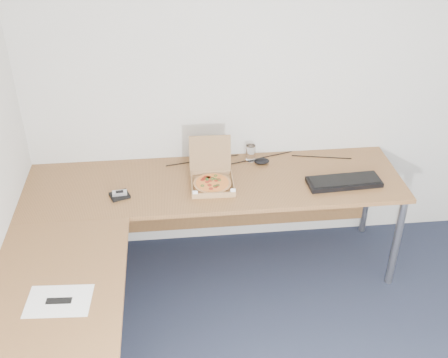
{
  "coord_description": "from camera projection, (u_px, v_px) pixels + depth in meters",
  "views": [
    {
      "loc": [
        -0.76,
        -1.68,
        2.7
      ],
      "look_at": [
        -0.45,
        1.28,
        0.82
      ],
      "focal_mm": 44.36,
      "sensor_mm": 36.0,
      "label": 1
    }
  ],
  "objects": [
    {
      "name": "cable_bundle",
      "position": [
        255.0,
        159.0,
        3.91
      ],
      "size": [
        0.63,
        0.13,
        0.01
      ],
      "primitive_type": null,
      "rotation": [
        0.0,
        0.0,
        0.14
      ],
      "color": "black",
      "rests_on": "desk"
    },
    {
      "name": "keyboard",
      "position": [
        344.0,
        182.0,
        3.63
      ],
      "size": [
        0.49,
        0.2,
        0.03
      ],
      "primitive_type": "cube",
      "rotation": [
        0.0,
        0.0,
        0.06
      ],
      "color": "black",
      "rests_on": "desk"
    },
    {
      "name": "room_shell",
      "position": [
        366.0,
        250.0,
        2.26
      ],
      "size": [
        3.5,
        3.5,
        2.5
      ],
      "primitive_type": null,
      "color": "beige",
      "rests_on": "ground"
    },
    {
      "name": "wallet",
      "position": [
        120.0,
        195.0,
        3.51
      ],
      "size": [
        0.14,
        0.13,
        0.02
      ],
      "primitive_type": "cube",
      "rotation": [
        0.0,
        0.0,
        0.36
      ],
      "color": "black",
      "rests_on": "desk"
    },
    {
      "name": "desk",
      "position": [
        167.0,
        227.0,
        3.3
      ],
      "size": [
        2.5,
        2.2,
        0.73
      ],
      "color": "brown",
      "rests_on": "ground"
    },
    {
      "name": "paper_sheet",
      "position": [
        59.0,
        301.0,
        2.73
      ],
      "size": [
        0.33,
        0.24,
        0.0
      ],
      "primitive_type": "cube",
      "rotation": [
        0.0,
        0.0,
        -0.06
      ],
      "color": "white",
      "rests_on": "desk"
    },
    {
      "name": "drinking_glass",
      "position": [
        251.0,
        153.0,
        3.87
      ],
      "size": [
        0.07,
        0.07,
        0.12
      ],
      "primitive_type": "cylinder",
      "color": "white",
      "rests_on": "desk"
    },
    {
      "name": "mouse",
      "position": [
        262.0,
        161.0,
        3.85
      ],
      "size": [
        0.11,
        0.08,
        0.04
      ],
      "primitive_type": "ellipsoid",
      "rotation": [
        0.0,
        0.0,
        0.08
      ],
      "color": "black",
      "rests_on": "desk"
    },
    {
      "name": "phone",
      "position": [
        120.0,
        193.0,
        3.5
      ],
      "size": [
        0.1,
        0.06,
        0.02
      ],
      "primitive_type": "cube",
      "rotation": [
        0.0,
        0.0,
        0.09
      ],
      "color": "#B2B5BA",
      "rests_on": "wallet"
    },
    {
      "name": "pizza_box",
      "position": [
        212.0,
        181.0,
        3.61
      ],
      "size": [
        0.28,
        0.32,
        0.28
      ],
      "rotation": [
        0.0,
        0.0,
        -0.03
      ],
      "color": "#A1784C",
      "rests_on": "desk"
    }
  ]
}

